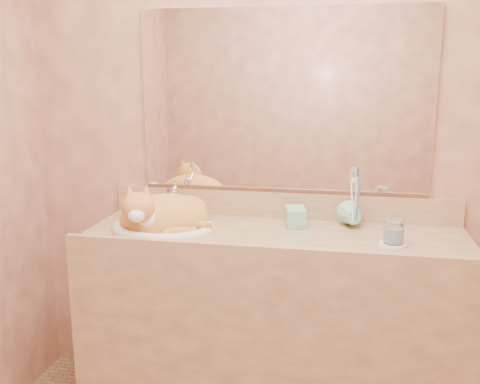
% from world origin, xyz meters
% --- Properties ---
extents(wall_back, '(2.40, 0.02, 2.50)m').
position_xyz_m(wall_back, '(0.00, 1.00, 1.25)').
color(wall_back, '#915542').
rests_on(wall_back, ground).
extents(wall_front, '(2.40, 0.02, 2.50)m').
position_xyz_m(wall_front, '(0.00, -1.00, 1.25)').
color(wall_front, '#915542').
rests_on(wall_front, ground).
extents(vanity_counter, '(1.60, 0.55, 0.85)m').
position_xyz_m(vanity_counter, '(0.00, 0.72, 0.42)').
color(vanity_counter, brown).
rests_on(vanity_counter, floor).
extents(mirror, '(1.30, 0.02, 0.80)m').
position_xyz_m(mirror, '(0.00, 0.99, 1.39)').
color(mirror, white).
rests_on(mirror, wall_back).
extents(sink_basin, '(0.49, 0.43, 0.14)m').
position_xyz_m(sink_basin, '(-0.48, 0.70, 0.92)').
color(sink_basin, white).
rests_on(sink_basin, vanity_counter).
extents(faucet, '(0.07, 0.12, 0.16)m').
position_xyz_m(faucet, '(-0.48, 0.87, 0.93)').
color(faucet, silver).
rests_on(faucet, vanity_counter).
extents(cat, '(0.49, 0.45, 0.22)m').
position_xyz_m(cat, '(-0.49, 0.72, 0.91)').
color(cat, '#BF732C').
rests_on(cat, sink_basin).
extents(soap_dispenser, '(0.10, 0.10, 0.18)m').
position_xyz_m(soap_dispenser, '(0.09, 0.80, 0.94)').
color(soap_dispenser, '#7BC69C').
rests_on(soap_dispenser, vanity_counter).
extents(toothbrush_cup, '(0.13, 0.13, 0.10)m').
position_xyz_m(toothbrush_cup, '(0.33, 0.84, 0.90)').
color(toothbrush_cup, '#7BC69C').
rests_on(toothbrush_cup, vanity_counter).
extents(toothbrushes, '(0.04, 0.04, 0.23)m').
position_xyz_m(toothbrushes, '(0.33, 0.84, 0.99)').
color(toothbrushes, white).
rests_on(toothbrushes, toothbrush_cup).
extents(saucer, '(0.11, 0.11, 0.01)m').
position_xyz_m(saucer, '(0.47, 0.65, 0.85)').
color(saucer, white).
rests_on(saucer, vanity_counter).
extents(water_glass, '(0.08, 0.08, 0.09)m').
position_xyz_m(water_glass, '(0.47, 0.65, 0.91)').
color(water_glass, white).
rests_on(water_glass, saucer).
extents(lotion_bottle, '(0.05, 0.05, 0.11)m').
position_xyz_m(lotion_bottle, '(-0.67, 0.84, 0.91)').
color(lotion_bottle, white).
rests_on(lotion_bottle, vanity_counter).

